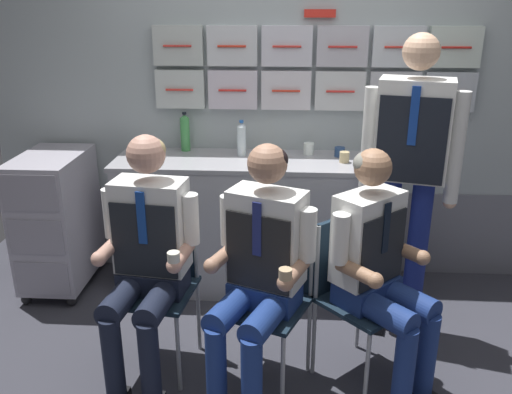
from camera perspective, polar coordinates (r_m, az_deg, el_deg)
ground at (r=3.02m, az=3.24°, el=-19.70°), size 4.80×4.80×0.04m
galley_bulkhead at (r=3.78m, az=3.99°, el=7.38°), size 4.20×0.14×2.15m
galley_counter at (r=3.71m, az=-0.18°, el=-2.84°), size 1.84×0.53×0.92m
service_trolley at (r=3.92m, az=-20.24°, el=-2.11°), size 0.40×0.65×0.95m
folding_chair_left at (r=2.99m, az=-10.09°, el=-7.50°), size 0.45×0.45×0.87m
crew_member_left at (r=2.77m, az=-11.46°, el=-5.62°), size 0.51×0.65×1.30m
folding_chair_center at (r=2.82m, az=1.75°, el=-8.96°), size 0.52×0.52×0.87m
crew_member_center at (r=2.61m, az=0.35°, el=-7.11°), size 0.55×0.68×1.29m
folding_chair_right at (r=2.88m, az=10.11°, el=-8.60°), size 0.57×0.57×0.87m
crew_member_right at (r=2.72m, az=12.90°, el=-6.95°), size 0.62×0.64×1.26m
crew_member_standing at (r=3.14m, az=15.90°, el=3.60°), size 0.53×0.34×1.75m
sparkling_bottle_green at (r=3.76m, az=-7.48°, el=6.75°), size 0.06×0.06×0.27m
water_bottle_blue_cap at (r=3.62m, az=-1.53°, el=6.12°), size 0.06×0.06×0.24m
water_bottle_clear at (r=3.56m, az=12.16°, el=5.41°), size 0.07×0.07×0.24m
coffee_cup_white at (r=3.52m, az=9.29°, el=4.20°), size 0.06×0.06×0.07m
coffee_cup_spare at (r=3.68m, az=5.57°, el=5.12°), size 0.07×0.07×0.08m
paper_cup_blue at (r=3.65m, az=8.80°, el=4.75°), size 0.07×0.07×0.06m
espresso_cup_small at (r=3.74m, az=12.17°, el=5.09°), size 0.07×0.07×0.08m
snack_banana at (r=3.42m, az=0.83°, el=3.70°), size 0.17×0.10×0.04m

